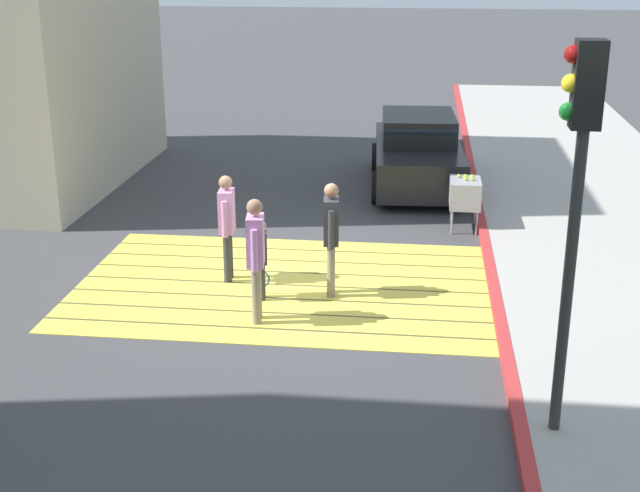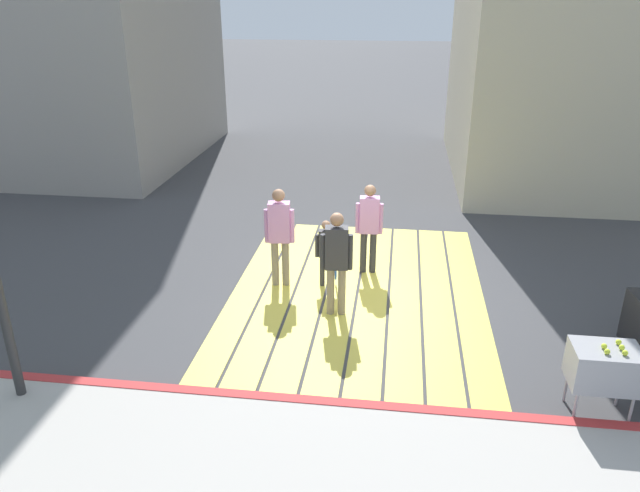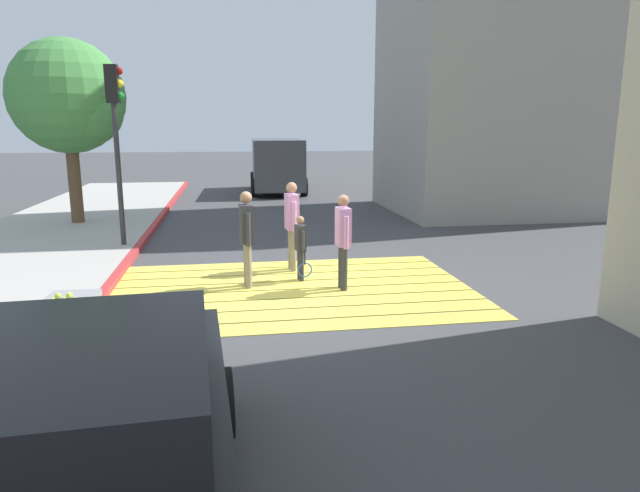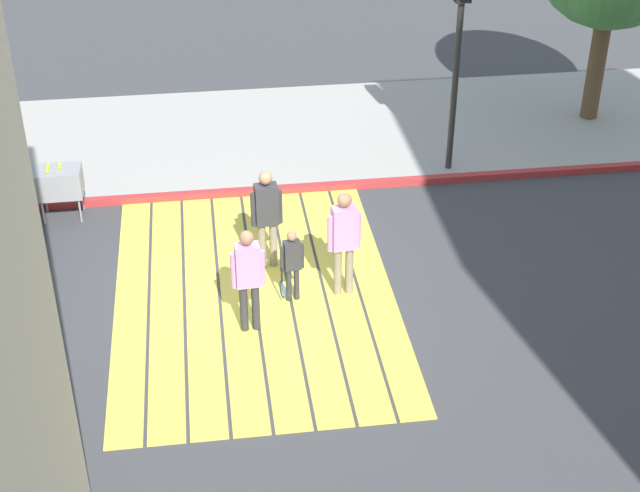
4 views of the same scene
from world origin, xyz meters
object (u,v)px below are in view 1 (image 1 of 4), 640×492
Objects in this scene: pedestrian_adult_side at (256,252)px; traffic_light_corner at (578,165)px; car_parked_near_curb at (418,153)px; pedestrian_child_with_racket at (262,255)px; tennis_ball_cart at (465,193)px; pedestrian_adult_trailing at (227,220)px; pedestrian_adult_lead at (331,231)px.

traffic_light_corner is at bearing 144.53° from pedestrian_adult_side.
pedestrian_adult_side is (3.73, -2.66, -1.99)m from traffic_light_corner.
car_parked_near_curb reaches higher than pedestrian_child_with_racket.
tennis_ball_cart is 5.52m from pedestrian_adult_side.
pedestrian_adult_trailing is 1.01m from pedestrian_child_with_racket.
pedestrian_adult_trailing is (2.89, 6.03, 0.26)m from car_parked_near_curb.
pedestrian_adult_side reaches higher than tennis_ball_cart.
car_parked_near_curb is 7.08m from pedestrian_child_with_racket.
traffic_light_corner is 5.10m from pedestrian_adult_lead.
traffic_light_corner is 2.36× the size of pedestrian_adult_side.
car_parked_near_curb is 2.44× the size of pedestrian_adult_side.
pedestrian_adult_trailing is 0.95× the size of pedestrian_adult_side.
traffic_light_corner is at bearing 126.68° from pedestrian_adult_lead.
pedestrian_adult_trailing reaches higher than tennis_ball_cart.
pedestrian_adult_lead reaches higher than tennis_ball_cart.
tennis_ball_cart is 0.57× the size of pedestrian_adult_side.
pedestrian_adult_lead is 1.03× the size of pedestrian_adult_trailing.
traffic_light_corner is 5.66m from pedestrian_child_with_racket.
tennis_ball_cart is at bearing -121.32° from pedestrian_adult_lead.
car_parked_near_curb is 4.32× the size of tennis_ball_cart.
traffic_light_corner is at bearing 136.96° from pedestrian_adult_trailing.
tennis_ball_cart is at bearing -84.65° from traffic_light_corner.
car_parked_near_curb is at bearing -105.94° from pedestrian_adult_side.
traffic_light_corner is at bearing 98.80° from car_parked_near_curb.
tennis_ball_cart is 4.09m from pedestrian_adult_lead.
pedestrian_child_with_racket is (2.23, 6.73, -0.04)m from car_parked_near_curb.
pedestrian_adult_trailing is at bearing -63.99° from pedestrian_adult_side.
pedestrian_adult_trailing is (1.67, -0.42, -0.03)m from pedestrian_adult_lead.
traffic_light_corner is 6.45m from pedestrian_adult_trailing.
pedestrian_adult_trailing is at bearing -43.04° from traffic_light_corner.
pedestrian_child_with_racket is at bearing 71.69° from car_parked_near_curb.
tennis_ball_cart is at bearing -123.67° from pedestrian_adult_side.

